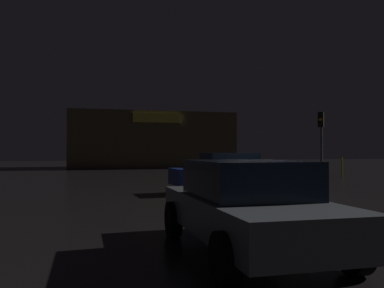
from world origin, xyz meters
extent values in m
plane|color=black|center=(0.00, 0.00, 0.00)|extent=(120.00, 120.00, 0.00)
cube|color=brown|center=(0.86, 28.34, 2.69)|extent=(15.80, 8.25, 5.39)
cube|color=#E5D84C|center=(0.86, 24.06, 4.67)|extent=(4.40, 0.24, 0.83)
cylinder|color=#595B60|center=(7.64, 8.05, 1.95)|extent=(0.14, 0.14, 3.90)
cube|color=black|center=(7.53, 7.94, 3.46)|extent=(0.41, 0.41, 0.88)
sphere|color=black|center=(7.42, 7.82, 3.73)|extent=(0.20, 0.20, 0.20)
sphere|color=orange|center=(7.42, 7.82, 3.46)|extent=(0.20, 0.20, 0.20)
sphere|color=black|center=(7.42, 7.82, 3.20)|extent=(0.20, 0.20, 0.20)
cube|color=slate|center=(-3.43, -6.93, 0.62)|extent=(1.87, 4.54, 0.56)
cube|color=black|center=(-3.43, -6.93, 1.19)|extent=(1.65, 2.13, 0.58)
cylinder|color=black|center=(-4.31, -5.42, 0.34)|extent=(0.23, 0.67, 0.67)
cylinder|color=black|center=(-2.51, -5.45, 0.34)|extent=(0.23, 0.67, 0.67)
cylinder|color=black|center=(-4.35, -8.40, 0.34)|extent=(0.23, 0.67, 0.67)
cylinder|color=black|center=(-2.55, -8.43, 0.34)|extent=(0.23, 0.67, 0.67)
cube|color=navy|center=(-0.39, 2.04, 0.66)|extent=(4.49, 1.82, 0.62)
cube|color=black|center=(-0.36, 2.04, 1.27)|extent=(2.01, 1.59, 0.59)
cylinder|color=black|center=(-1.83, 1.15, 0.35)|extent=(0.71, 0.24, 0.70)
cylinder|color=black|center=(-1.88, 2.85, 0.35)|extent=(0.71, 0.24, 0.70)
cylinder|color=black|center=(1.10, 1.23, 0.35)|extent=(0.71, 0.24, 0.70)
cylinder|color=black|center=(1.06, 2.93, 0.35)|extent=(0.71, 0.24, 0.70)
cylinder|color=gold|center=(9.96, 9.39, 0.64)|extent=(0.09, 0.09, 1.27)
camera|label=1|loc=(-6.06, -13.10, 1.63)|focal=38.58mm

